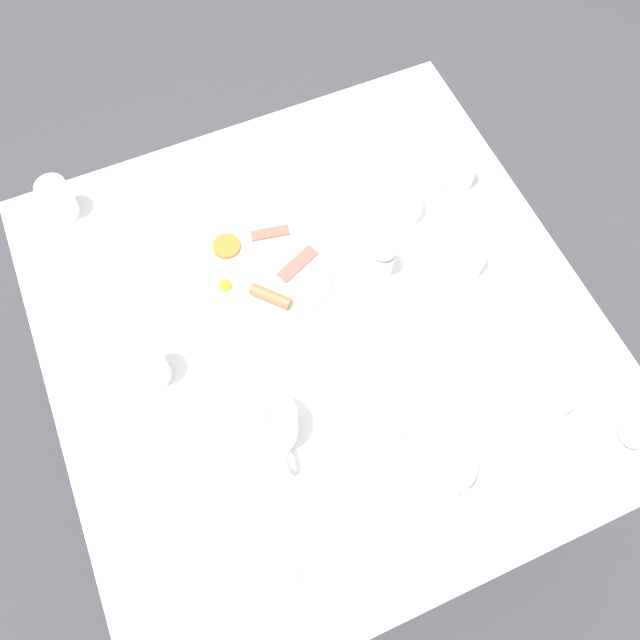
{
  "coord_description": "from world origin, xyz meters",
  "views": [
    {
      "loc": [
        0.2,
        0.47,
        1.86
      ],
      "look_at": [
        0.0,
        0.0,
        0.73
      ],
      "focal_mm": 35.0,
      "sensor_mm": 36.0,
      "label": 1
    }
  ],
  "objects_px": {
    "teacup_with_saucer_right": "(464,258)",
    "salt_grinder": "(383,255)",
    "creamer_jug": "(461,173)",
    "napkin_folded": "(260,580)",
    "teapot_near": "(440,468)",
    "teapot_far": "(269,425)",
    "water_glass_short": "(149,366)",
    "spoon_for_tea": "(113,279)",
    "breakfast_plate": "(258,268)",
    "teacup_with_saucer_left": "(402,206)",
    "fork_by_plate": "(356,159)",
    "knife_by_plate": "(409,336)",
    "wine_glass_spare": "(555,399)",
    "fork_spare": "(521,334)",
    "pepper_grinder": "(628,438)",
    "water_glass_tall": "(58,199)"
  },
  "relations": [
    {
      "from": "teacup_with_saucer_right",
      "to": "salt_grinder",
      "type": "bearing_deg",
      "value": -20.06
    },
    {
      "from": "creamer_jug",
      "to": "napkin_folded",
      "type": "xyz_separation_m",
      "value": [
        0.71,
        0.6,
        -0.03
      ]
    },
    {
      "from": "teapot_near",
      "to": "teapot_far",
      "type": "xyz_separation_m",
      "value": [
        0.25,
        -0.19,
        0.0
      ]
    },
    {
      "from": "teapot_far",
      "to": "salt_grinder",
      "type": "relative_size",
      "value": 1.83
    },
    {
      "from": "water_glass_short",
      "to": "creamer_jug",
      "type": "bearing_deg",
      "value": -167.12
    },
    {
      "from": "teapot_far",
      "to": "spoon_for_tea",
      "type": "bearing_deg",
      "value": 24.04
    },
    {
      "from": "water_glass_short",
      "to": "creamer_jug",
      "type": "distance_m",
      "value": 0.78
    },
    {
      "from": "breakfast_plate",
      "to": "teacup_with_saucer_left",
      "type": "xyz_separation_m",
      "value": [
        -0.34,
        -0.01,
        0.02
      ]
    },
    {
      "from": "fork_by_plate",
      "to": "teacup_with_saucer_right",
      "type": "bearing_deg",
      "value": 104.68
    },
    {
      "from": "spoon_for_tea",
      "to": "teapot_far",
      "type": "bearing_deg",
      "value": 113.2
    },
    {
      "from": "breakfast_plate",
      "to": "napkin_folded",
      "type": "bearing_deg",
      "value": 69.37
    },
    {
      "from": "knife_by_plate",
      "to": "teapot_far",
      "type": "bearing_deg",
      "value": 12.53
    },
    {
      "from": "wine_glass_spare",
      "to": "salt_grinder",
      "type": "height_order",
      "value": "salt_grinder"
    },
    {
      "from": "knife_by_plate",
      "to": "spoon_for_tea",
      "type": "bearing_deg",
      "value": -35.26
    },
    {
      "from": "wine_glass_spare",
      "to": "fork_spare",
      "type": "bearing_deg",
      "value": -101.84
    },
    {
      "from": "fork_by_plate",
      "to": "water_glass_short",
      "type": "bearing_deg",
      "value": 29.17
    },
    {
      "from": "spoon_for_tea",
      "to": "fork_spare",
      "type": "bearing_deg",
      "value": 148.27
    },
    {
      "from": "salt_grinder",
      "to": "teapot_near",
      "type": "bearing_deg",
      "value": 77.54
    },
    {
      "from": "teapot_far",
      "to": "salt_grinder",
      "type": "xyz_separation_m",
      "value": [
        -0.34,
        -0.23,
        0.0
      ]
    },
    {
      "from": "breakfast_plate",
      "to": "teapot_far",
      "type": "height_order",
      "value": "teapot_far"
    },
    {
      "from": "salt_grinder",
      "to": "fork_by_plate",
      "type": "distance_m",
      "value": 0.3
    },
    {
      "from": "teapot_near",
      "to": "pepper_grinder",
      "type": "height_order",
      "value": "teapot_near"
    },
    {
      "from": "fork_by_plate",
      "to": "spoon_for_tea",
      "type": "height_order",
      "value": "same"
    },
    {
      "from": "creamer_jug",
      "to": "fork_spare",
      "type": "bearing_deg",
      "value": 80.38
    },
    {
      "from": "creamer_jug",
      "to": "spoon_for_tea",
      "type": "xyz_separation_m",
      "value": [
        0.78,
        -0.06,
        -0.03
      ]
    },
    {
      "from": "teacup_with_saucer_left",
      "to": "fork_spare",
      "type": "height_order",
      "value": "teacup_with_saucer_left"
    },
    {
      "from": "fork_by_plate",
      "to": "pepper_grinder",
      "type": "bearing_deg",
      "value": 101.79
    },
    {
      "from": "teapot_near",
      "to": "napkin_folded",
      "type": "height_order",
      "value": "teapot_near"
    },
    {
      "from": "teacup_with_saucer_left",
      "to": "teacup_with_saucer_right",
      "type": "height_order",
      "value": "same"
    },
    {
      "from": "pepper_grinder",
      "to": "creamer_jug",
      "type": "bearing_deg",
      "value": -91.87
    },
    {
      "from": "teapot_far",
      "to": "creamer_jug",
      "type": "relative_size",
      "value": 2.32
    },
    {
      "from": "water_glass_tall",
      "to": "spoon_for_tea",
      "type": "xyz_separation_m",
      "value": [
        -0.05,
        0.21,
        -0.05
      ]
    },
    {
      "from": "teacup_with_saucer_left",
      "to": "wine_glass_spare",
      "type": "bearing_deg",
      "value": 97.05
    },
    {
      "from": "breakfast_plate",
      "to": "salt_grinder",
      "type": "xyz_separation_m",
      "value": [
        -0.24,
        0.1,
        0.05
      ]
    },
    {
      "from": "teapot_far",
      "to": "fork_spare",
      "type": "relative_size",
      "value": 1.41
    },
    {
      "from": "creamer_jug",
      "to": "knife_by_plate",
      "type": "xyz_separation_m",
      "value": [
        0.27,
        0.3,
        -0.03
      ]
    },
    {
      "from": "teapot_near",
      "to": "spoon_for_tea",
      "type": "bearing_deg",
      "value": -168.72
    },
    {
      "from": "fork_by_plate",
      "to": "salt_grinder",
      "type": "bearing_deg",
      "value": 75.69
    },
    {
      "from": "fork_by_plate",
      "to": "wine_glass_spare",
      "type": "bearing_deg",
      "value": 97.62
    },
    {
      "from": "water_glass_short",
      "to": "fork_spare",
      "type": "relative_size",
      "value": 0.75
    },
    {
      "from": "salt_grinder",
      "to": "fork_by_plate",
      "type": "height_order",
      "value": "salt_grinder"
    },
    {
      "from": "knife_by_plate",
      "to": "pepper_grinder",
      "type": "bearing_deg",
      "value": 125.96
    },
    {
      "from": "teapot_near",
      "to": "fork_by_plate",
      "type": "height_order",
      "value": "teapot_near"
    },
    {
      "from": "creamer_jug",
      "to": "breakfast_plate",
      "type": "bearing_deg",
      "value": 3.97
    },
    {
      "from": "teapot_far",
      "to": "knife_by_plate",
      "type": "relative_size",
      "value": 0.91
    },
    {
      "from": "water_glass_tall",
      "to": "knife_by_plate",
      "type": "distance_m",
      "value": 0.8
    },
    {
      "from": "napkin_folded",
      "to": "fork_spare",
      "type": "xyz_separation_m",
      "value": [
        -0.64,
        -0.22,
        -0.0
      ]
    },
    {
      "from": "teacup_with_saucer_right",
      "to": "water_glass_tall",
      "type": "distance_m",
      "value": 0.87
    },
    {
      "from": "pepper_grinder",
      "to": "fork_by_plate",
      "type": "xyz_separation_m",
      "value": [
        0.17,
        -0.79,
        -0.05
      ]
    },
    {
      "from": "water_glass_tall",
      "to": "knife_by_plate",
      "type": "xyz_separation_m",
      "value": [
        -0.56,
        0.57,
        -0.05
      ]
    }
  ]
}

